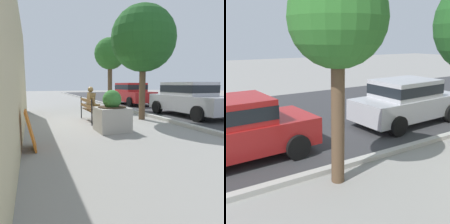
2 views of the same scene
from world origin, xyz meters
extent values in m
plane|color=gray|center=(0.00, 0.00, 0.00)|extent=(80.00, 80.00, 0.00)
cube|color=#B2AFA8|center=(0.00, 2.90, 0.06)|extent=(60.00, 0.20, 0.12)
cube|color=#C6B78C|center=(1.50, -2.60, 1.99)|extent=(12.00, 0.50, 3.97)
cube|color=brown|center=(0.05, -0.03, 0.45)|extent=(1.70, 0.13, 0.04)
cube|color=brown|center=(0.05, 0.15, 0.45)|extent=(1.70, 0.13, 0.04)
cube|color=brown|center=(0.05, 0.33, 0.45)|extent=(1.70, 0.13, 0.04)
cube|color=brown|center=(0.05, -0.12, 0.62)|extent=(1.70, 0.06, 0.11)
cube|color=brown|center=(0.05, -0.12, 0.84)|extent=(1.70, 0.06, 0.11)
cylinder|color=black|center=(-0.83, 0.37, 0.23)|extent=(0.04, 0.04, 0.45)
cylinder|color=black|center=(-0.83, -0.10, 0.47)|extent=(0.04, 0.04, 0.95)
cube|color=black|center=(-0.83, 0.17, 0.62)|extent=(0.04, 0.48, 0.03)
cylinder|color=black|center=(0.93, 0.34, 0.23)|extent=(0.04, 0.04, 0.45)
cylinder|color=black|center=(0.93, -0.13, 0.47)|extent=(0.04, 0.04, 0.95)
cube|color=black|center=(0.93, 0.14, 0.62)|extent=(0.04, 0.48, 0.03)
cube|color=olive|center=(-0.06, 0.21, 0.56)|extent=(0.37, 0.35, 0.16)
cube|color=olive|center=(-0.05, 0.11, 0.88)|extent=(0.39, 0.32, 0.55)
sphere|color=olive|center=(-0.05, 0.10, 1.26)|extent=(0.22, 0.22, 0.22)
cylinder|color=olive|center=(-0.27, 0.11, 0.83)|extent=(0.11, 0.19, 0.29)
cylinder|color=olive|center=(-0.29, 0.25, 0.66)|extent=(0.10, 0.27, 0.10)
cylinder|color=olive|center=(0.17, 0.16, 0.83)|extent=(0.11, 0.19, 0.29)
cylinder|color=olive|center=(0.17, 0.30, 0.66)|extent=(0.10, 0.27, 0.10)
cylinder|color=olive|center=(-0.16, 0.34, 0.52)|extent=(0.16, 0.38, 0.14)
cylinder|color=olive|center=(-0.18, 0.52, 0.25)|extent=(0.11, 0.11, 0.50)
cube|color=olive|center=(-0.18, 0.58, 0.04)|extent=(0.13, 0.25, 0.07)
cylinder|color=olive|center=(0.02, 0.36, 0.52)|extent=(0.16, 0.38, 0.14)
cylinder|color=olive|center=(0.00, 0.54, 0.25)|extent=(0.11, 0.11, 0.50)
cube|color=olive|center=(0.00, 0.60, 0.04)|extent=(0.13, 0.25, 0.07)
cube|color=olive|center=(0.12, 0.65, 0.08)|extent=(0.30, 0.21, 0.16)
cube|color=#A8A399|center=(1.94, 0.24, 0.37)|extent=(0.98, 0.98, 0.74)
cylinder|color=#38281C|center=(1.94, 0.24, 0.76)|extent=(0.88, 0.88, 0.03)
sphere|color=#387A33|center=(1.94, 0.24, 0.99)|extent=(0.59, 0.59, 0.59)
cylinder|color=brown|center=(-4.05, 2.44, 1.32)|extent=(0.27, 0.27, 2.63)
sphere|color=#2D6B28|center=(-4.05, 2.44, 3.29)|extent=(1.88, 1.88, 1.88)
cylinder|color=brown|center=(0.35, 2.21, 1.18)|extent=(0.26, 0.26, 2.35)
sphere|color=#235B23|center=(0.35, 2.21, 3.27)|extent=(2.62, 2.62, 2.62)
cube|color=#B21E1E|center=(-5.64, 4.72, 0.61)|extent=(4.16, 1.86, 0.70)
cube|color=#B21E1E|center=(-5.79, 4.71, 1.26)|extent=(2.19, 1.64, 0.60)
cube|color=black|center=(-5.79, 4.71, 1.26)|extent=(2.20, 1.66, 0.33)
cylinder|color=black|center=(-4.34, 5.62, 0.32)|extent=(0.65, 0.24, 0.64)
cylinder|color=black|center=(-4.27, 3.92, 0.32)|extent=(0.65, 0.24, 0.64)
cylinder|color=black|center=(-7.00, 5.52, 0.32)|extent=(0.65, 0.24, 0.64)
cylinder|color=black|center=(-6.93, 3.82, 0.32)|extent=(0.65, 0.24, 0.64)
cube|color=#B7B7BC|center=(0.36, 4.72, 0.61)|extent=(4.16, 1.86, 0.70)
cube|color=#B7B7BC|center=(0.21, 4.71, 1.26)|extent=(2.19, 1.64, 0.60)
cube|color=black|center=(0.21, 4.71, 1.26)|extent=(2.20, 1.66, 0.33)
cylinder|color=black|center=(1.72, 3.92, 0.32)|extent=(0.65, 0.24, 0.64)
cylinder|color=black|center=(-1.01, 5.52, 0.32)|extent=(0.65, 0.24, 0.64)
cylinder|color=black|center=(-0.94, 3.82, 0.32)|extent=(0.65, 0.24, 0.64)
cube|color=#C6661E|center=(3.06, -2.15, 0.45)|extent=(0.70, 0.23, 0.89)
camera|label=1|loc=(7.97, -2.10, 1.47)|focal=33.36mm
camera|label=2|loc=(-7.00, -2.10, 2.90)|focal=45.26mm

